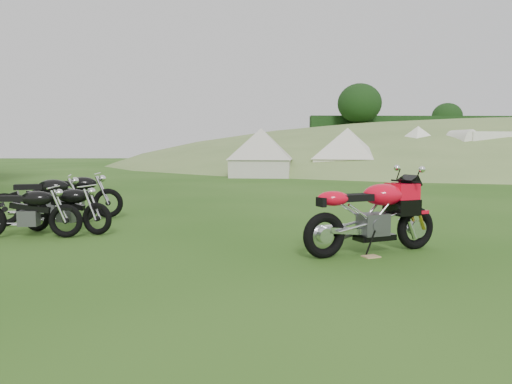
{
  "coord_description": "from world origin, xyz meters",
  "views": [
    {
      "loc": [
        -0.58,
        -5.62,
        1.5
      ],
      "look_at": [
        -0.37,
        0.4,
        0.95
      ],
      "focal_mm": 35.0,
      "sensor_mm": 36.0,
      "label": 1
    }
  ],
  "objects_px": {
    "vintage_moto_a": "(27,211)",
    "tent_right": "(417,150)",
    "vintage_moto_b": "(74,194)",
    "tent_mid": "(347,151)",
    "tent_left": "(261,152)",
    "plywood_board": "(371,257)",
    "sport_motorcycle": "(372,210)",
    "caravan": "(495,153)",
    "vintage_moto_d": "(66,207)",
    "vintage_moto_c": "(43,198)"
  },
  "relations": [
    {
      "from": "tent_left",
      "to": "vintage_moto_b",
      "type": "bearing_deg",
      "value": -99.48
    },
    {
      "from": "vintage_moto_a",
      "to": "tent_left",
      "type": "xyz_separation_m",
      "value": [
        4.59,
        16.66,
        0.8
      ]
    },
    {
      "from": "sport_motorcycle",
      "to": "plywood_board",
      "type": "xyz_separation_m",
      "value": [
        -0.07,
        -0.25,
        -0.61
      ]
    },
    {
      "from": "vintage_moto_a",
      "to": "vintage_moto_d",
      "type": "relative_size",
      "value": 1.01
    },
    {
      "from": "tent_left",
      "to": "caravan",
      "type": "height_order",
      "value": "tent_left"
    },
    {
      "from": "plywood_board",
      "to": "vintage_moto_b",
      "type": "distance_m",
      "value": 6.51
    },
    {
      "from": "tent_right",
      "to": "vintage_moto_b",
      "type": "bearing_deg",
      "value": -149.6
    },
    {
      "from": "vintage_moto_b",
      "to": "tent_left",
      "type": "relative_size",
      "value": 0.67
    },
    {
      "from": "vintage_moto_b",
      "to": "tent_right",
      "type": "xyz_separation_m",
      "value": [
        13.34,
        16.88,
        0.81
      ]
    },
    {
      "from": "tent_left",
      "to": "sport_motorcycle",
      "type": "bearing_deg",
      "value": -79.6
    },
    {
      "from": "vintage_moto_c",
      "to": "tent_mid",
      "type": "distance_m",
      "value": 18.34
    },
    {
      "from": "vintage_moto_c",
      "to": "sport_motorcycle",
      "type": "bearing_deg",
      "value": -40.9
    },
    {
      "from": "plywood_board",
      "to": "tent_right",
      "type": "height_order",
      "value": "tent_right"
    },
    {
      "from": "vintage_moto_c",
      "to": "tent_right",
      "type": "xyz_separation_m",
      "value": [
        13.68,
        17.61,
        0.81
      ]
    },
    {
      "from": "vintage_moto_c",
      "to": "vintage_moto_b",
      "type": "bearing_deg",
      "value": 51.04
    },
    {
      "from": "tent_mid",
      "to": "tent_right",
      "type": "relative_size",
      "value": 0.96
    },
    {
      "from": "tent_mid",
      "to": "vintage_moto_b",
      "type": "bearing_deg",
      "value": -98.66
    },
    {
      "from": "plywood_board",
      "to": "vintage_moto_d",
      "type": "height_order",
      "value": "vintage_moto_d"
    },
    {
      "from": "plywood_board",
      "to": "tent_mid",
      "type": "relative_size",
      "value": 0.07
    },
    {
      "from": "vintage_moto_c",
      "to": "plywood_board",
      "type": "bearing_deg",
      "value": -43.17
    },
    {
      "from": "vintage_moto_a",
      "to": "tent_right",
      "type": "relative_size",
      "value": 0.57
    },
    {
      "from": "vintage_moto_b",
      "to": "tent_left",
      "type": "height_order",
      "value": "tent_left"
    },
    {
      "from": "sport_motorcycle",
      "to": "caravan",
      "type": "distance_m",
      "value": 22.62
    },
    {
      "from": "sport_motorcycle",
      "to": "tent_right",
      "type": "xyz_separation_m",
      "value": [
        8.04,
        20.47,
        0.7
      ]
    },
    {
      "from": "sport_motorcycle",
      "to": "vintage_moto_c",
      "type": "bearing_deg",
      "value": 131.95
    },
    {
      "from": "vintage_moto_b",
      "to": "caravan",
      "type": "relative_size",
      "value": 0.39
    },
    {
      "from": "vintage_moto_b",
      "to": "tent_mid",
      "type": "bearing_deg",
      "value": 55.09
    },
    {
      "from": "tent_left",
      "to": "tent_mid",
      "type": "bearing_deg",
      "value": 15.6
    },
    {
      "from": "plywood_board",
      "to": "sport_motorcycle",
      "type": "bearing_deg",
      "value": 74.23
    },
    {
      "from": "vintage_moto_a",
      "to": "plywood_board",
      "type": "bearing_deg",
      "value": -16.49
    },
    {
      "from": "sport_motorcycle",
      "to": "caravan",
      "type": "bearing_deg",
      "value": 37.44
    },
    {
      "from": "vintage_moto_a",
      "to": "tent_right",
      "type": "height_order",
      "value": "tent_right"
    },
    {
      "from": "sport_motorcycle",
      "to": "tent_left",
      "type": "bearing_deg",
      "value": 71.23
    },
    {
      "from": "vintage_moto_c",
      "to": "tent_left",
      "type": "height_order",
      "value": "tent_left"
    },
    {
      "from": "vintage_moto_b",
      "to": "plywood_board",
      "type": "bearing_deg",
      "value": -40.25
    },
    {
      "from": "tent_mid",
      "to": "caravan",
      "type": "xyz_separation_m",
      "value": [
        8.08,
        0.68,
        -0.1
      ]
    },
    {
      "from": "vintage_moto_d",
      "to": "caravan",
      "type": "bearing_deg",
      "value": 64.89
    },
    {
      "from": "plywood_board",
      "to": "caravan",
      "type": "bearing_deg",
      "value": 58.72
    },
    {
      "from": "plywood_board",
      "to": "vintage_moto_a",
      "type": "bearing_deg",
      "value": 162.91
    },
    {
      "from": "plywood_board",
      "to": "vintage_moto_d",
      "type": "distance_m",
      "value": 5.22
    },
    {
      "from": "sport_motorcycle",
      "to": "vintage_moto_a",
      "type": "xyz_separation_m",
      "value": [
        -5.32,
        1.37,
        -0.16
      ]
    },
    {
      "from": "vintage_moto_a",
      "to": "tent_right",
      "type": "bearing_deg",
      "value": 55.62
    },
    {
      "from": "sport_motorcycle",
      "to": "plywood_board",
      "type": "bearing_deg",
      "value": -126.87
    },
    {
      "from": "caravan",
      "to": "tent_right",
      "type": "bearing_deg",
      "value": 154.45
    },
    {
      "from": "plywood_board",
      "to": "vintage_moto_a",
      "type": "height_order",
      "value": "vintage_moto_a"
    },
    {
      "from": "tent_right",
      "to": "sport_motorcycle",
      "type": "bearing_deg",
      "value": -132.73
    },
    {
      "from": "vintage_moto_a",
      "to": "tent_right",
      "type": "distance_m",
      "value": 23.33
    },
    {
      "from": "vintage_moto_a",
      "to": "vintage_moto_c",
      "type": "xyz_separation_m",
      "value": [
        -0.31,
        1.5,
        0.05
      ]
    },
    {
      "from": "tent_mid",
      "to": "tent_right",
      "type": "distance_m",
      "value": 4.7
    },
    {
      "from": "sport_motorcycle",
      "to": "vintage_moto_c",
      "type": "distance_m",
      "value": 6.32
    }
  ]
}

